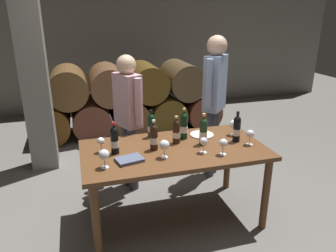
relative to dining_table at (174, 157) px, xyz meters
name	(u,v)px	position (x,y,z in m)	size (l,w,h in m)	color
ground_plane	(174,217)	(0.00, 0.00, -0.67)	(14.00, 14.00, 0.00)	#66635E
cellar_back_wall	(113,40)	(0.00, 4.20, 0.73)	(10.00, 0.24, 2.80)	slate
barrel_stack	(128,100)	(0.00, 2.60, -0.13)	(3.12, 0.90, 1.15)	brown
stone_pillar	(33,69)	(-1.30, 1.60, 0.63)	(0.32, 0.32, 2.60)	slate
dining_table	(174,157)	(0.00, 0.00, 0.00)	(1.70, 0.90, 0.76)	brown
wine_bottle_0	(237,129)	(0.63, -0.01, 0.22)	(0.07, 0.07, 0.30)	black
wine_bottle_1	(151,125)	(-0.14, 0.33, 0.22)	(0.07, 0.07, 0.28)	black
wine_bottle_2	(154,137)	(-0.19, 0.02, 0.22)	(0.07, 0.07, 0.29)	black
wine_bottle_3	(184,126)	(0.16, 0.20, 0.23)	(0.07, 0.07, 0.32)	black
wine_bottle_4	(115,140)	(-0.54, 0.04, 0.22)	(0.07, 0.07, 0.29)	black
wine_bottle_5	(203,131)	(0.29, 0.01, 0.22)	(0.07, 0.07, 0.31)	#19381E
wine_bottle_6	(176,131)	(0.06, 0.11, 0.21)	(0.07, 0.07, 0.27)	black
wine_glass_0	(250,134)	(0.71, -0.12, 0.20)	(0.08, 0.08, 0.15)	white
wine_glass_1	(223,144)	(0.37, -0.26, 0.20)	(0.08, 0.08, 0.15)	white
wine_glass_2	(234,125)	(0.68, 0.15, 0.21)	(0.09, 0.09, 0.16)	white
wine_glass_3	(104,155)	(-0.66, -0.22, 0.20)	(0.09, 0.09, 0.16)	white
wine_glass_4	(164,145)	(-0.14, -0.17, 0.21)	(0.09, 0.09, 0.16)	white
wine_glass_5	(204,142)	(0.22, -0.17, 0.19)	(0.07, 0.07, 0.15)	white
wine_glass_6	(101,142)	(-0.66, 0.10, 0.19)	(0.07, 0.07, 0.14)	white
tasting_notebook	(129,160)	(-0.45, -0.16, 0.11)	(0.22, 0.16, 0.03)	#4C5670
serving_plate	(202,135)	(0.37, 0.23, 0.10)	(0.24, 0.24, 0.01)	white
sommelier_presenting	(215,94)	(0.73, 0.75, 0.37)	(0.37, 0.38, 1.72)	#383842
taster_seated_left	(128,112)	(-0.30, 0.72, 0.25)	(0.29, 0.46, 1.54)	#383842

